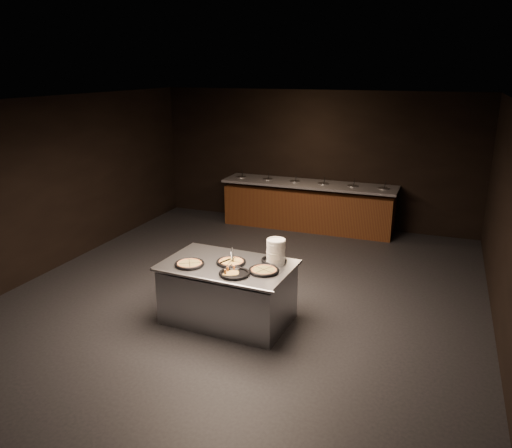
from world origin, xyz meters
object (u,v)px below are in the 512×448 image
object	(u,v)px
serving_counter	(228,293)
plate_stack	(276,252)
pan_cheese_whole	(231,262)
pan_veggie_whole	(189,264)

from	to	relation	value
serving_counter	plate_stack	bearing A→B (deg)	26.33
serving_counter	pan_cheese_whole	size ratio (longest dim) A/B	4.49
pan_veggie_whole	pan_cheese_whole	xyz separation A→B (m)	(0.49, 0.26, 0.00)
pan_cheese_whole	plate_stack	bearing A→B (deg)	21.33
plate_stack	pan_cheese_whole	world-z (taller)	plate_stack
pan_veggie_whole	pan_cheese_whole	world-z (taller)	same
serving_counter	pan_cheese_whole	world-z (taller)	pan_cheese_whole
pan_veggie_whole	pan_cheese_whole	distance (m)	0.55
plate_stack	pan_cheese_whole	size ratio (longest dim) A/B	0.84
pan_veggie_whole	plate_stack	bearing A→B (deg)	24.45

